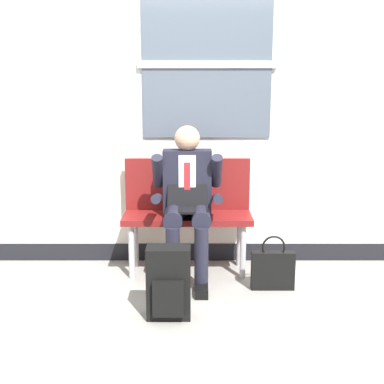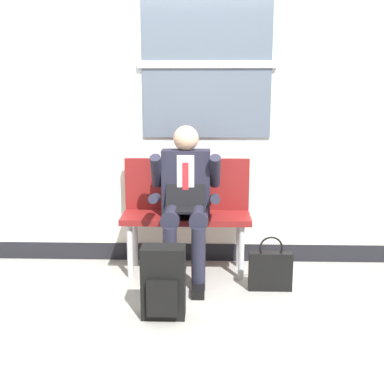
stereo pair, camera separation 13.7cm
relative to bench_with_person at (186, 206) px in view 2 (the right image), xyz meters
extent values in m
plane|color=gray|center=(0.11, -0.50, -0.57)|extent=(18.00, 18.00, 0.00)
cube|color=silver|center=(0.11, 0.27, 1.48)|extent=(5.22, 0.12, 2.13)
cube|color=silver|center=(0.11, 0.27, 0.01)|extent=(5.22, 0.12, 0.83)
cube|color=black|center=(0.11, 0.27, -0.49)|extent=(5.22, 0.14, 0.16)
cube|color=#4C5666|center=(0.17, 0.20, 1.19)|extent=(1.11, 0.02, 1.24)
cube|color=silver|center=(0.17, 0.19, 1.19)|extent=(1.19, 0.03, 0.06)
cube|color=maroon|center=(0.00, -0.08, -0.08)|extent=(1.08, 0.42, 0.05)
cube|color=maroon|center=(0.00, 0.10, 0.17)|extent=(1.08, 0.04, 0.45)
cylinder|color=#B7B7BC|center=(-0.46, -0.23, -0.34)|extent=(0.05, 0.05, 0.46)
cylinder|color=#B7B7BC|center=(-0.46, 0.07, -0.34)|extent=(0.05, 0.05, 0.46)
cylinder|color=#B7B7BC|center=(0.46, -0.23, -0.34)|extent=(0.05, 0.05, 0.46)
cylinder|color=#B7B7BC|center=(0.46, 0.07, -0.34)|extent=(0.05, 0.05, 0.46)
cylinder|color=#1E1E2D|center=(-0.11, -0.29, -0.01)|extent=(0.15, 0.40, 0.15)
cylinder|color=#1E1E2D|center=(-0.11, -0.48, -0.31)|extent=(0.11, 0.11, 0.51)
cube|color=black|center=(-0.11, -0.54, -0.53)|extent=(0.10, 0.26, 0.07)
cylinder|color=#1E1E2D|center=(0.11, -0.29, -0.01)|extent=(0.15, 0.40, 0.15)
cylinder|color=#1E1E2D|center=(0.11, -0.48, -0.31)|extent=(0.11, 0.11, 0.51)
cube|color=black|center=(0.11, -0.54, -0.53)|extent=(0.10, 0.26, 0.07)
cube|color=#1E1E2D|center=(0.00, -0.08, 0.22)|extent=(0.40, 0.18, 0.55)
cube|color=silver|center=(0.00, -0.17, 0.27)|extent=(0.14, 0.01, 0.39)
cube|color=#B22328|center=(0.00, -0.18, 0.24)|extent=(0.05, 0.01, 0.33)
sphere|color=tan|center=(0.00, -0.08, 0.59)|extent=(0.21, 0.21, 0.21)
cylinder|color=#1E1E2D|center=(-0.24, -0.15, 0.33)|extent=(0.09, 0.25, 0.30)
cylinder|color=#1E1E2D|center=(-0.24, -0.32, 0.14)|extent=(0.08, 0.27, 0.12)
cylinder|color=#1E1E2D|center=(0.24, -0.15, 0.33)|extent=(0.09, 0.25, 0.30)
cylinder|color=#1E1E2D|center=(0.24, -0.32, 0.14)|extent=(0.08, 0.27, 0.12)
cube|color=black|center=(0.00, -0.32, 0.05)|extent=(0.32, 0.22, 0.02)
cube|color=black|center=(0.00, -0.19, 0.16)|extent=(0.32, 0.08, 0.21)
cube|color=black|center=(-0.12, -0.93, -0.31)|extent=(0.30, 0.18, 0.51)
cube|color=black|center=(-0.12, -1.04, -0.39)|extent=(0.21, 0.04, 0.25)
cube|color=black|center=(0.68, -0.45, -0.41)|extent=(0.34, 0.08, 0.31)
torus|color=black|center=(0.68, -0.45, -0.22)|extent=(0.19, 0.02, 0.19)
camera|label=1|loc=(0.04, -4.13, 1.00)|focal=46.29mm
camera|label=2|loc=(0.18, -4.13, 1.00)|focal=46.29mm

